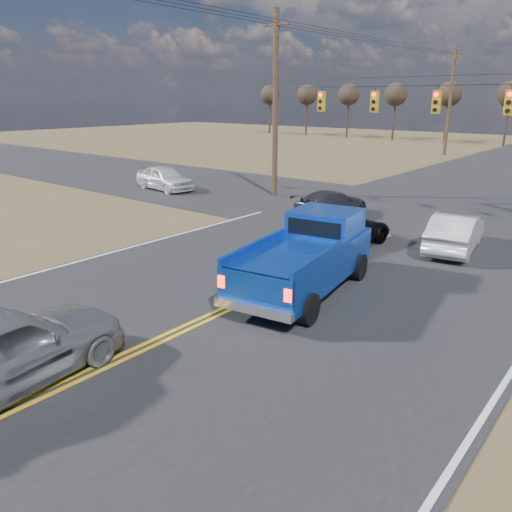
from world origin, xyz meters
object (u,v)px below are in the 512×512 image
Objects in this scene: black_suv at (341,230)px; cross_car_west at (165,178)px; silver_suv at (1,349)px; dgrey_car_queue at (331,204)px; pickup_truck at (307,257)px; white_car_queue at (455,232)px.

cross_car_west is (-14.62, 3.75, 0.12)m from black_suv.
cross_car_west is at bearing -4.71° from black_suv.
silver_suv reaches higher than dgrey_car_queue.
cross_car_west is (-16.28, 8.60, -0.32)m from pickup_truck.
silver_suv is (-1.66, -8.10, -0.22)m from pickup_truck.
black_suv is (-0.00, 12.94, -0.22)m from silver_suv.
white_car_queue is (1.99, 6.93, -0.35)m from pickup_truck.
black_suv is 1.05× the size of dgrey_car_queue.
white_car_queue is at bearing 169.52° from dgrey_car_queue.
cross_car_west is at bearing 143.04° from pickup_truck.
dgrey_car_queue is at bearing 107.90° from pickup_truck.
silver_suv is 1.15× the size of dgrey_car_queue.
cross_car_west is (-11.74, -0.29, 0.12)m from dgrey_car_queue.
pickup_truck reaches higher than dgrey_car_queue.
cross_car_west reaches higher than white_car_queue.
silver_suv is 22.19m from cross_car_west.
black_suv is at bearing -97.93° from cross_car_west.
black_suv is at bearing 20.80° from white_car_queue.
pickup_truck reaches higher than white_car_queue.
dgrey_car_queue is (-4.53, 8.89, -0.44)m from pickup_truck.
pickup_truck is at bearing -107.28° from silver_suv.
pickup_truck reaches higher than black_suv.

